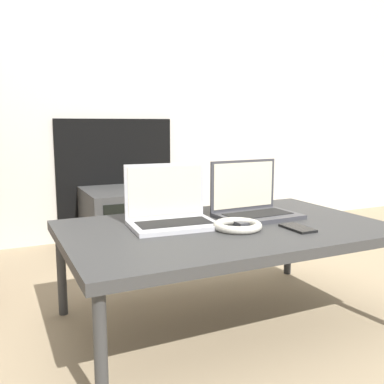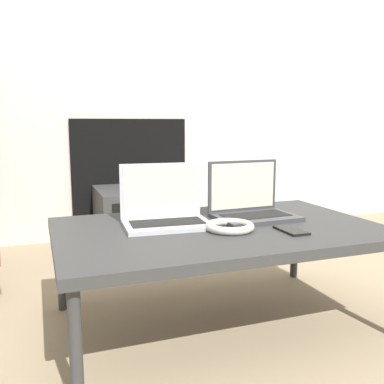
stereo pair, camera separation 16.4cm
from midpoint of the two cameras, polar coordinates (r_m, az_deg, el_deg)
ground_plane at (r=1.46m, az=13.56°, el=-22.81°), size 14.00×14.00×0.00m
wall_back at (r=2.98m, az=-6.38°, el=19.10°), size 7.00×0.08×2.60m
table at (r=1.62m, az=6.58°, el=-5.56°), size 1.20×0.75×0.38m
laptop_left at (r=1.62m, az=-0.77°, el=-2.60°), size 0.34×0.25×0.23m
laptop_right at (r=1.78m, az=10.46°, el=-1.73°), size 0.33×0.24×0.23m
headphones at (r=1.56m, az=8.08°, el=-4.58°), size 0.18×0.18×0.03m
phone at (r=1.59m, az=16.02°, el=-4.96°), size 0.07×0.14×0.01m
tv at (r=2.70m, az=-5.25°, el=-3.38°), size 0.52×0.51×0.37m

